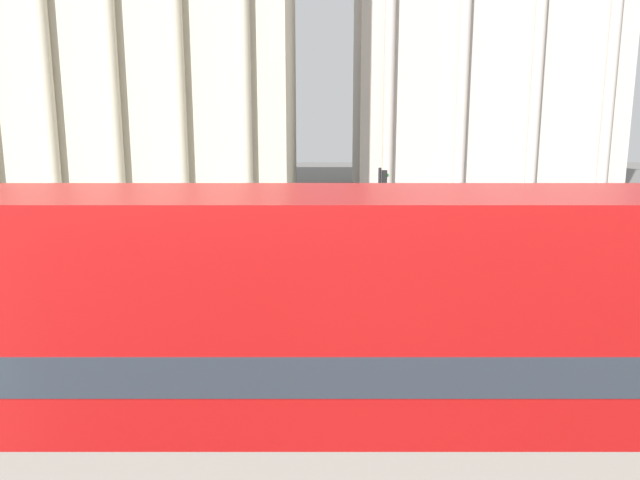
{
  "coord_description": "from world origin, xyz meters",
  "views": [
    {
      "loc": [
        -1.0,
        -1.99,
        4.95
      ],
      "look_at": [
        -1.0,
        16.01,
        1.59
      ],
      "focal_mm": 32.0,
      "sensor_mm": 36.0,
      "label": 1
    }
  ],
  "objects_px": {
    "pedestrian_grey": "(222,217)",
    "pedestrian_olive": "(197,226)",
    "traffic_light_near": "(167,248)",
    "pedestrian_white": "(607,260)",
    "traffic_light_mid": "(381,200)",
    "plaza_building_right": "(481,46)",
    "car_navy": "(251,246)",
    "car_black": "(316,214)",
    "plaza_building_left": "(119,23)",
    "double_decker_bus": "(300,344)",
    "pedestrian_yellow": "(287,204)"
  },
  "relations": [
    {
      "from": "pedestrian_grey",
      "to": "pedestrian_olive",
      "type": "xyz_separation_m",
      "value": [
        -0.67,
        -2.38,
        -0.03
      ]
    },
    {
      "from": "traffic_light_near",
      "to": "pedestrian_white",
      "type": "bearing_deg",
      "value": 17.76
    },
    {
      "from": "traffic_light_mid",
      "to": "pedestrian_grey",
      "type": "bearing_deg",
      "value": 148.38
    },
    {
      "from": "plaza_building_right",
      "to": "car_navy",
      "type": "bearing_deg",
      "value": -117.98
    },
    {
      "from": "car_navy",
      "to": "car_black",
      "type": "xyz_separation_m",
      "value": [
        2.47,
        8.75,
        0.0
      ]
    },
    {
      "from": "plaza_building_left",
      "to": "pedestrian_grey",
      "type": "relative_size",
      "value": 14.99
    },
    {
      "from": "double_decker_bus",
      "to": "pedestrian_olive",
      "type": "xyz_separation_m",
      "value": [
        -5.1,
        17.72,
        -1.37
      ]
    },
    {
      "from": "traffic_light_near",
      "to": "pedestrian_white",
      "type": "height_order",
      "value": "traffic_light_near"
    },
    {
      "from": "car_black",
      "to": "double_decker_bus",
      "type": "bearing_deg",
      "value": -97.71
    },
    {
      "from": "traffic_light_near",
      "to": "car_navy",
      "type": "xyz_separation_m",
      "value": [
        1.02,
        8.05,
        -1.53
      ]
    },
    {
      "from": "pedestrian_white",
      "to": "pedestrian_yellow",
      "type": "relative_size",
      "value": 1.02
    },
    {
      "from": "pedestrian_white",
      "to": "pedestrian_grey",
      "type": "bearing_deg",
      "value": 164.47
    },
    {
      "from": "double_decker_bus",
      "to": "plaza_building_right",
      "type": "bearing_deg",
      "value": 80.35
    },
    {
      "from": "traffic_light_near",
      "to": "car_navy",
      "type": "relative_size",
      "value": 0.8
    },
    {
      "from": "traffic_light_mid",
      "to": "plaza_building_left",
      "type": "bearing_deg",
      "value": 127.37
    },
    {
      "from": "plaza_building_right",
      "to": "pedestrian_olive",
      "type": "xyz_separation_m",
      "value": [
        -20.16,
        -30.13,
        -11.9
      ]
    },
    {
      "from": "plaza_building_left",
      "to": "car_black",
      "type": "relative_size",
      "value": 6.39
    },
    {
      "from": "plaza_building_right",
      "to": "traffic_light_mid",
      "type": "relative_size",
      "value": 7.08
    },
    {
      "from": "plaza_building_right",
      "to": "car_navy",
      "type": "relative_size",
      "value": 6.15
    },
    {
      "from": "pedestrian_grey",
      "to": "pedestrian_yellow",
      "type": "xyz_separation_m",
      "value": [
        2.77,
        5.69,
        -0.07
      ]
    },
    {
      "from": "traffic_light_near",
      "to": "traffic_light_mid",
      "type": "distance_m",
      "value": 10.8
    },
    {
      "from": "car_navy",
      "to": "pedestrian_white",
      "type": "height_order",
      "value": "pedestrian_white"
    },
    {
      "from": "car_black",
      "to": "pedestrian_yellow",
      "type": "distance_m",
      "value": 2.74
    },
    {
      "from": "car_black",
      "to": "pedestrian_white",
      "type": "height_order",
      "value": "pedestrian_white"
    },
    {
      "from": "traffic_light_near",
      "to": "pedestrian_white",
      "type": "distance_m",
      "value": 13.54
    },
    {
      "from": "pedestrian_olive",
      "to": "pedestrian_yellow",
      "type": "xyz_separation_m",
      "value": [
        3.44,
        8.06,
        -0.04
      ]
    },
    {
      "from": "car_navy",
      "to": "pedestrian_white",
      "type": "bearing_deg",
      "value": 170.81
    },
    {
      "from": "double_decker_bus",
      "to": "traffic_light_mid",
      "type": "height_order",
      "value": "double_decker_bus"
    },
    {
      "from": "traffic_light_near",
      "to": "pedestrian_olive",
      "type": "relative_size",
      "value": 1.94
    },
    {
      "from": "double_decker_bus",
      "to": "pedestrian_white",
      "type": "distance_m",
      "value": 14.48
    },
    {
      "from": "traffic_light_near",
      "to": "car_black",
      "type": "xyz_separation_m",
      "value": [
        3.5,
        16.8,
        -1.53
      ]
    },
    {
      "from": "car_black",
      "to": "pedestrian_olive",
      "type": "distance_m",
      "value": 7.84
    },
    {
      "from": "pedestrian_olive",
      "to": "plaza_building_right",
      "type": "bearing_deg",
      "value": 147.78
    },
    {
      "from": "traffic_light_near",
      "to": "car_black",
      "type": "height_order",
      "value": "traffic_light_near"
    },
    {
      "from": "plaza_building_left",
      "to": "traffic_light_near",
      "type": "height_order",
      "value": "plaza_building_left"
    },
    {
      "from": "car_navy",
      "to": "car_black",
      "type": "bearing_deg",
      "value": -96.55
    },
    {
      "from": "plaza_building_left",
      "to": "car_black",
      "type": "height_order",
      "value": "plaza_building_left"
    },
    {
      "from": "plaza_building_left",
      "to": "pedestrian_white",
      "type": "distance_m",
      "value": 39.15
    },
    {
      "from": "double_decker_bus",
      "to": "car_black",
      "type": "relative_size",
      "value": 2.5
    },
    {
      "from": "plaza_building_right",
      "to": "traffic_light_near",
      "type": "distance_m",
      "value": 46.25
    },
    {
      "from": "plaza_building_right",
      "to": "traffic_light_mid",
      "type": "bearing_deg",
      "value": -111.1
    },
    {
      "from": "pedestrian_yellow",
      "to": "traffic_light_mid",
      "type": "bearing_deg",
      "value": -19.36
    },
    {
      "from": "traffic_light_mid",
      "to": "pedestrian_olive",
      "type": "bearing_deg",
      "value": 165.61
    },
    {
      "from": "double_decker_bus",
      "to": "car_navy",
      "type": "height_order",
      "value": "double_decker_bus"
    },
    {
      "from": "double_decker_bus",
      "to": "car_black",
      "type": "xyz_separation_m",
      "value": [
        0.02,
        23.64,
        -1.68
      ]
    },
    {
      "from": "double_decker_bus",
      "to": "plaza_building_left",
      "type": "xyz_separation_m",
      "value": [
        -15.08,
        38.97,
        10.86
      ]
    },
    {
      "from": "double_decker_bus",
      "to": "plaza_building_right",
      "type": "relative_size",
      "value": 0.41
    },
    {
      "from": "plaza_building_left",
      "to": "car_navy",
      "type": "height_order",
      "value": "plaza_building_left"
    },
    {
      "from": "car_navy",
      "to": "pedestrian_grey",
      "type": "relative_size",
      "value": 2.35
    },
    {
      "from": "car_black",
      "to": "traffic_light_near",
      "type": "bearing_deg",
      "value": -109.41
    }
  ]
}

